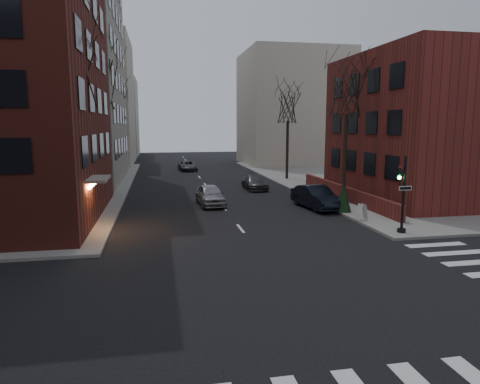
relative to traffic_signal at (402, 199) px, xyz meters
name	(u,v)px	position (x,y,z in m)	size (l,w,h in m)	color
ground	(320,328)	(-7.94, -8.99, -1.91)	(160.00, 160.00, 0.00)	black
sidewalk_far_right	(470,177)	(21.06, 21.01, -1.83)	(44.00, 44.00, 0.15)	gray
building_left_tan	(17,35)	(-24.94, 25.01, 12.09)	(18.00, 18.00, 28.00)	gray
building_right_brick	(434,128)	(8.56, 10.01, 3.59)	(12.00, 14.00, 11.00)	maroon
low_wall_right	(344,193)	(1.36, 10.01, -1.26)	(0.35, 16.00, 1.00)	maroon
building_distant_la	(82,102)	(-22.94, 46.01, 7.09)	(14.00, 16.00, 18.00)	#B8AD9C
building_distant_ra	(292,109)	(7.06, 41.01, 6.09)	(14.00, 14.00, 16.00)	#B8AD9C
building_distant_lb	(110,118)	(-20.94, 63.01, 5.09)	(10.00, 12.00, 14.00)	#B8AD9C
traffic_signal	(402,199)	(0.00, 0.00, 0.00)	(0.76, 0.44, 4.00)	black
tree_left_a	(72,72)	(-16.74, 5.01, 6.56)	(4.18, 4.18, 10.26)	#2D231C
tree_left_b	(100,85)	(-16.74, 17.01, 7.00)	(4.40, 4.40, 10.80)	#2D231C
tree_left_c	(117,104)	(-16.74, 31.01, 6.12)	(3.96, 3.96, 9.72)	#2D231C
tree_right_a	(347,91)	(0.86, 9.01, 6.12)	(3.96, 3.96, 9.72)	#2D231C
tree_right_b	(288,106)	(0.86, 23.01, 5.68)	(3.74, 3.74, 9.18)	#2D231C
streetlamp_near	(105,145)	(-16.14, 13.01, 2.33)	(0.36, 0.36, 6.28)	black
streetlamp_far	(125,137)	(-16.14, 33.01, 2.33)	(0.36, 0.36, 6.28)	black
parked_sedan	(316,197)	(-1.74, 7.72, -1.12)	(1.66, 4.77, 1.57)	black
car_lane_silver	(210,195)	(-8.74, 10.33, -1.17)	(1.75, 4.35, 1.48)	gray
car_lane_gray	(255,182)	(-3.92, 17.19, -1.28)	(1.77, 4.35, 1.26)	#3D3D42
car_lane_far	(188,166)	(-8.74, 34.06, -1.30)	(2.02, 4.38, 1.22)	#45454A
sandwich_board	(362,212)	(-0.64, 3.10, -1.27)	(0.43, 0.60, 0.97)	silver
evergreen_shrub	(343,198)	(-0.64, 5.73, -0.87)	(1.07, 1.07, 1.78)	#16311D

